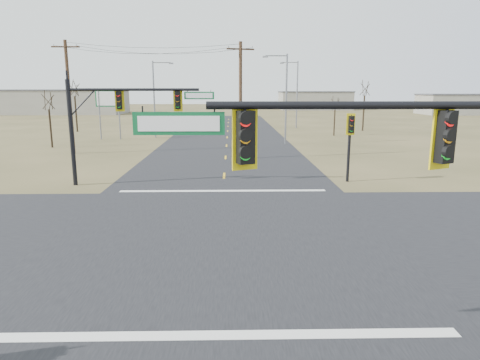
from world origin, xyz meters
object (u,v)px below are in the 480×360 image
(mast_arm_near, at_px, (440,158))
(bare_tree_d, at_px, (365,88))
(utility_pole_near, at_px, (240,99))
(bare_tree_a, at_px, (48,100))
(bare_tree_b, at_px, (74,88))
(bare_tree_c, at_px, (335,103))
(utility_pole_far, at_px, (69,96))
(pedestal_signal_ne, at_px, (350,132))
(streetlight_c, at_px, (156,95))
(streetlight_b, at_px, (296,91))
(highway_sign, at_px, (109,105))
(mast_arm_far, at_px, (122,109))
(streetlight_a, at_px, (284,94))

(mast_arm_near, xyz_separation_m, bare_tree_d, (14.72, 52.83, 1.54))
(utility_pole_near, bearing_deg, bare_tree_a, 158.20)
(bare_tree_b, bearing_deg, mast_arm_near, -63.66)
(bare_tree_b, relative_size, bare_tree_c, 1.43)
(utility_pole_far, xyz_separation_m, bare_tree_a, (-3.73, 4.26, -0.44))
(bare_tree_b, bearing_deg, bare_tree_c, -9.57)
(pedestal_signal_ne, height_order, streetlight_c, streetlight_c)
(streetlight_b, distance_m, bare_tree_a, 35.54)
(utility_pole_near, xyz_separation_m, bare_tree_a, (-19.15, 7.66, -0.21))
(pedestal_signal_ne, relative_size, streetlight_b, 0.44)
(utility_pole_far, relative_size, highway_sign, 1.76)
(highway_sign, relative_size, bare_tree_c, 1.09)
(highway_sign, relative_size, bare_tree_b, 0.76)
(streetlight_b, bearing_deg, pedestal_signal_ne, -89.64)
(bare_tree_a, relative_size, bare_tree_b, 0.81)
(mast_arm_far, relative_size, streetlight_c, 0.96)
(bare_tree_b, bearing_deg, mast_arm_far, -66.36)
(mast_arm_far, height_order, bare_tree_d, bare_tree_d)
(mast_arm_near, distance_m, streetlight_a, 37.45)
(mast_arm_near, distance_m, highway_sign, 46.67)
(utility_pole_far, height_order, streetlight_a, utility_pole_far)
(mast_arm_near, xyz_separation_m, streetlight_b, (5.56, 57.21, 1.11))
(mast_arm_near, distance_m, pedestal_signal_ne, 18.63)
(streetlight_c, bearing_deg, bare_tree_c, 16.65)
(highway_sign, relative_size, bare_tree_d, 0.77)
(mast_arm_near, relative_size, bare_tree_a, 1.70)
(highway_sign, height_order, bare_tree_a, bare_tree_a)
(pedestal_signal_ne, distance_m, bare_tree_b, 44.81)
(bare_tree_d, bearing_deg, bare_tree_a, -155.07)
(bare_tree_a, bearing_deg, streetlight_b, 37.67)
(utility_pole_near, height_order, highway_sign, utility_pole_near)
(mast_arm_near, distance_m, bare_tree_a, 42.07)
(bare_tree_c, bearing_deg, mast_arm_far, -124.69)
(highway_sign, distance_m, bare_tree_d, 34.83)
(bare_tree_c, bearing_deg, highway_sign, -172.71)
(pedestal_signal_ne, xyz_separation_m, bare_tree_d, (11.43, 34.54, 2.82))
(pedestal_signal_ne, bearing_deg, highway_sign, 128.93)
(highway_sign, bearing_deg, bare_tree_c, 8.29)
(utility_pole_near, height_order, bare_tree_d, utility_pole_near)
(bare_tree_b, bearing_deg, bare_tree_d, 0.87)
(mast_arm_near, relative_size, streetlight_a, 1.09)
(mast_arm_far, bearing_deg, bare_tree_b, 100.72)
(mast_arm_near, relative_size, pedestal_signal_ne, 2.35)
(mast_arm_near, xyz_separation_m, utility_pole_near, (-3.42, 27.84, 0.53))
(highway_sign, bearing_deg, streetlight_a, -14.10)
(streetlight_a, distance_m, bare_tree_c, 11.79)
(mast_arm_far, height_order, utility_pole_near, utility_pole_near)
(streetlight_a, distance_m, bare_tree_d, 20.38)
(utility_pole_near, distance_m, highway_sign, 21.33)
(pedestal_signal_ne, xyz_separation_m, bare_tree_c, (5.74, 28.04, 0.93))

